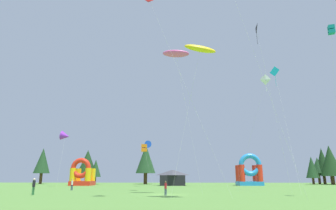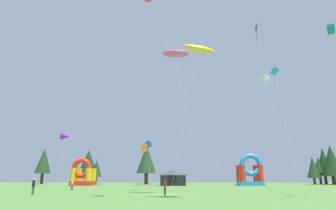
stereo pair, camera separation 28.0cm
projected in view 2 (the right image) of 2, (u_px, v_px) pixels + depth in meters
name	position (u px, v px, depth m)	size (l,w,h in m)	color
ground_plane	(164.00, 195.00, 33.82)	(120.00, 120.00, 0.00)	#548438
kite_yellow_parafoil	(199.00, 49.00, 30.82)	(5.01, 1.94, 16.08)	yellow
kite_blue_delta	(147.00, 144.00, 59.99)	(3.00, 1.90, 9.28)	blue
kite_teal_box	(331.00, 30.00, 31.86)	(2.32, 6.88, 18.30)	#0C7F7A
kite_black_diamond	(255.00, 29.00, 42.01)	(4.18, 2.93, 23.60)	black
kite_orange_box	(144.00, 148.00, 43.75)	(1.96, 0.86, 6.76)	orange
kite_pink_parafoil	(175.00, 54.00, 37.69)	(4.70, 1.42, 18.19)	#EA599E
kite_cyan_diamond	(275.00, 73.00, 43.86)	(1.01, 6.51, 18.03)	#19B7CC
kite_white_diamond	(266.00, 80.00, 45.82)	(5.07, 5.99, 17.51)	white
kite_purple_delta	(66.00, 136.00, 60.96)	(2.01, 3.47, 11.33)	purple
person_near_camera	(165.00, 187.00, 32.56)	(0.36, 0.36, 1.54)	navy
person_midfield	(34.00, 185.00, 33.41)	(0.42, 0.42, 1.87)	#33723F
person_far_side	(72.00, 184.00, 43.98)	(0.37, 0.37, 1.64)	navy
inflatable_yellow_castle	(83.00, 175.00, 65.74)	(4.77, 4.89, 6.06)	red
inflatable_red_slide	(250.00, 173.00, 65.60)	(5.32, 4.95, 7.07)	#268CD8
festival_tent	(173.00, 178.00, 65.16)	(5.58, 4.02, 3.45)	black
tree_row_0	(44.00, 161.00, 79.13)	(4.22, 4.22, 9.52)	#4C331E
tree_row_1	(88.00, 163.00, 76.21)	(5.22, 5.22, 8.78)	#4C331E
tree_row_2	(96.00, 168.00, 75.36)	(2.87, 2.87, 6.24)	#4C331E
tree_row_3	(146.00, 159.00, 77.20)	(5.20, 5.20, 10.30)	#4C331E
tree_row_4	(313.00, 167.00, 74.78)	(3.23, 3.23, 7.01)	#4C331E
tree_row_5	(319.00, 166.00, 77.89)	(3.49, 3.49, 6.98)	#4C331E
tree_row_6	(331.00, 161.00, 72.82)	(5.17, 5.17, 9.69)	#4C331E
tree_row_7	(324.00, 162.00, 77.78)	(4.05, 4.05, 9.48)	#4C331E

